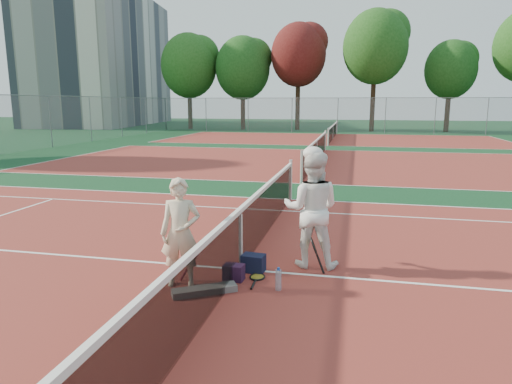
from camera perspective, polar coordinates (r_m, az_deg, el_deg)
ground at (r=7.39m, az=-1.91°, el=-9.68°), size 130.00×130.00×0.00m
court_main at (r=7.39m, az=-1.91°, el=-9.66°), size 23.77×10.97×0.01m
court_far_a at (r=20.43m, az=7.53°, el=3.68°), size 23.77×10.97×0.01m
court_far_b at (r=33.83m, az=9.57°, el=6.56°), size 23.77×10.97×0.01m
net_main at (r=7.22m, az=-1.94°, el=-5.90°), size 0.10×10.98×1.02m
net_far_a at (r=20.37m, az=7.57°, el=5.10°), size 0.10×10.98×1.02m
net_far_b at (r=33.80m, az=9.60°, el=7.42°), size 0.10×10.98×1.02m
fence_back at (r=40.74m, az=10.17°, el=9.41°), size 32.00×0.06×3.00m
apartment_block at (r=58.96m, az=-18.54°, el=15.35°), size 12.96×23.18×15.00m
player_a at (r=6.64m, az=-9.42°, el=-5.06°), size 0.64×0.49×1.58m
player_b at (r=7.36m, az=6.98°, el=-2.15°), size 0.92×0.72×1.89m
racket_red at (r=6.98m, az=-7.49°, el=-8.73°), size 0.42×0.39×0.53m
racket_black_held at (r=7.20m, az=7.21°, el=-7.93°), size 0.27×0.30×0.57m
racket_spare at (r=7.06m, az=0.16°, el=-10.57°), size 0.29×0.61×0.03m
sports_bag_navy at (r=7.26m, az=-0.33°, el=-8.89°), size 0.38×0.28×0.28m
sports_bag_purple at (r=6.95m, az=-2.80°, el=-10.01°), size 0.31×0.23×0.24m
net_cover_canvas at (r=6.55m, az=-6.46°, el=-12.11°), size 0.88×0.65×0.10m
water_bottle at (r=6.59m, az=2.81°, el=-10.95°), size 0.09×0.09×0.30m
tree_back_0 at (r=47.05m, az=-8.39°, el=15.32°), size 5.47×5.47×9.30m
tree_back_1 at (r=45.60m, az=-1.67°, el=15.21°), size 5.26×5.26×8.90m
tree_back_maroon at (r=44.94m, az=5.33°, el=16.68°), size 5.17×5.17×9.98m
tree_back_3 at (r=43.57m, az=14.69°, el=17.12°), size 5.69×5.69×10.71m
tree_back_4 at (r=44.80m, az=23.15°, el=13.87°), size 4.44×4.44×8.00m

